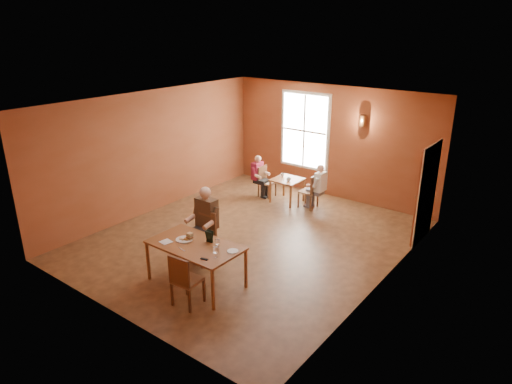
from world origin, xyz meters
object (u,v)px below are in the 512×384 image
Objects in this scene: chair_empty at (187,279)px; diner_white at (310,187)px; chair_diner_main at (201,238)px; chair_diner_white at (308,191)px; diner_maroon at (266,177)px; diner_main at (199,229)px; main_table at (196,264)px; chair_diner_maroon at (267,182)px; second_table at (287,190)px.

diner_white is at bearing 91.86° from chair_empty.
chair_diner_main is 1.13× the size of chair_diner_white.
diner_maroon is at bearing 90.00° from chair_diner_white.
diner_main is at bearing 16.63° from diner_maroon.
main_table is 4.40m from chair_diner_white.
main_table is 1.48× the size of diner_white.
main_table is 4.67m from chair_diner_maroon.
diner_white is at bearing 0.00° from second_table.
diner_main is 1.70× the size of chair_diner_maroon.
second_table is 0.66m from chair_diner_white.
chair_diner_white is (0.20, 3.77, -0.26)m from diner_main.
chair_diner_maroon is (-1.33, 0.00, -0.15)m from diner_white.
chair_empty is 5.12m from second_table.
chair_diner_main is 3.75m from diner_white.
diner_white is (0.68, 0.00, 0.25)m from second_table.
main_table is 4.49m from second_table.
chair_empty is at bearing 21.71° from diner_maroon.
chair_diner_maroon is (-1.94, 4.95, -0.06)m from chair_empty.
main_table is at bearing 116.54° from chair_empty.
diner_main is (0.00, -0.03, 0.20)m from chair_diner_main.
chair_diner_main reaches higher than chair_diner_maroon.
chair_diner_main is 0.93× the size of diner_maroon.
chair_diner_maroon is at bearing -73.79° from diner_main.
diner_white is (0.23, 3.77, -0.14)m from diner_main.
diner_white is 1.04× the size of diner_maroon.
chair_diner_white is (-0.30, 4.39, 0.05)m from main_table.
diner_maroon reaches higher than main_table.
chair_diner_white reaches higher than main_table.
chair_diner_maroon is at bearing 90.00° from diner_maroon.
chair_diner_main is at bearing 119.80° from chair_empty.
diner_white is (0.23, 3.74, 0.06)m from chair_diner_main.
second_table is 0.86× the size of chair_diner_maroon.
main_table is 0.86m from diner_main.
chair_diner_maroon reaches higher than second_table.
diner_main is 3.94m from diner_maroon.
second_table is (-1.29, 4.95, -0.16)m from chair_empty.
chair_diner_main is 3.90m from chair_diner_maroon.
chair_empty is (0.84, -1.18, -0.24)m from diner_main.
diner_white is 1.36m from diner_maroon.
diner_white reaches higher than chair_diner_main.
diner_maroon is at bearing 110.32° from main_table.
chair_diner_maroon is (-1.10, 3.74, -0.09)m from chair_diner_main.
chair_empty is 1.32× the size of second_table.
second_table is at bearing 90.00° from chair_diner_white.
chair_diner_main is at bearing 176.43° from diner_white.
chair_diner_main is at bearing 176.89° from chair_diner_white.
main_table is 2.01× the size of chair_diner_maroon.
diner_main is 1.59× the size of chair_diner_white.
chair_empty is 5.33m from diner_maroon.
chair_diner_white reaches higher than second_table.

